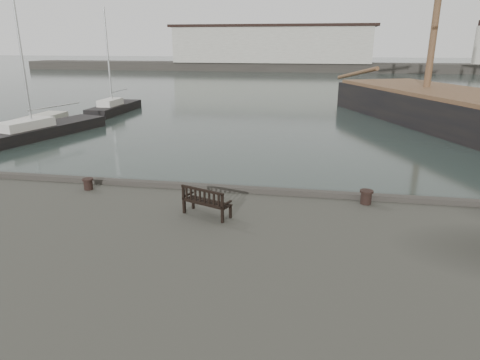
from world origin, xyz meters
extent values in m
plane|color=black|center=(0.00, 0.00, 0.00)|extent=(400.00, 400.00, 0.00)
cube|color=#383530|center=(0.00, 92.00, 1.00)|extent=(140.00, 8.00, 2.00)
cube|color=beige|center=(-8.00, 92.00, 6.00)|extent=(46.00, 9.00, 8.00)
cube|color=black|center=(-8.00, 92.00, 10.30)|extent=(48.00, 9.50, 0.60)
cylinder|color=beige|center=(38.00, 92.00, 6.00)|extent=(2.40, 2.40, 8.00)
cube|color=black|center=(0.59, -2.46, 1.98)|extent=(1.61, 1.05, 0.04)
cube|color=black|center=(0.51, -2.67, 2.21)|extent=(1.43, 0.62, 0.46)
cube|color=black|center=(0.59, -2.46, 1.77)|extent=(1.49, 0.95, 0.42)
cylinder|color=black|center=(-4.17, -0.88, 1.76)|extent=(0.49, 0.49, 0.40)
cylinder|color=black|center=(5.41, -0.60, 1.79)|extent=(0.55, 0.55, 0.46)
cube|color=black|center=(-16.07, 13.41, 0.10)|extent=(5.29, 11.10, 1.40)
cube|color=beige|center=(-16.07, 13.41, 1.10)|extent=(2.63, 4.09, 0.60)
cylinder|color=#B2B5B7|center=(-16.07, 13.41, 7.28)|extent=(0.16, 0.16, 12.96)
cube|color=black|center=(-15.83, 24.96, 0.10)|extent=(2.19, 7.98, 1.40)
cube|color=beige|center=(-15.83, 24.96, 1.10)|extent=(1.43, 2.80, 0.60)
cylinder|color=#B2B5B7|center=(-15.83, 24.96, 5.22)|extent=(0.16, 0.16, 8.84)
camera|label=1|loc=(3.71, -14.08, 6.54)|focal=32.00mm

